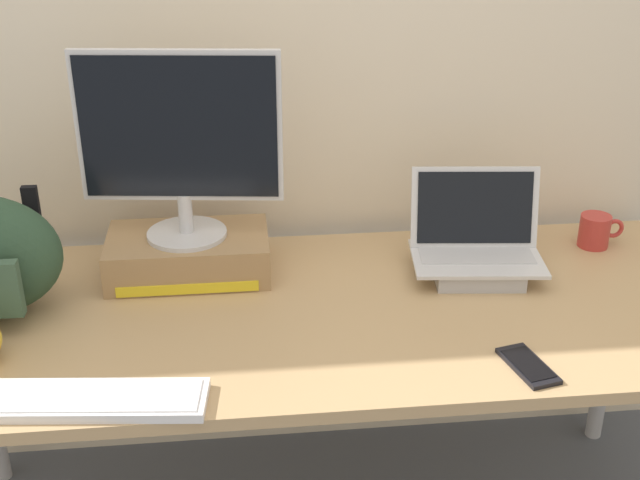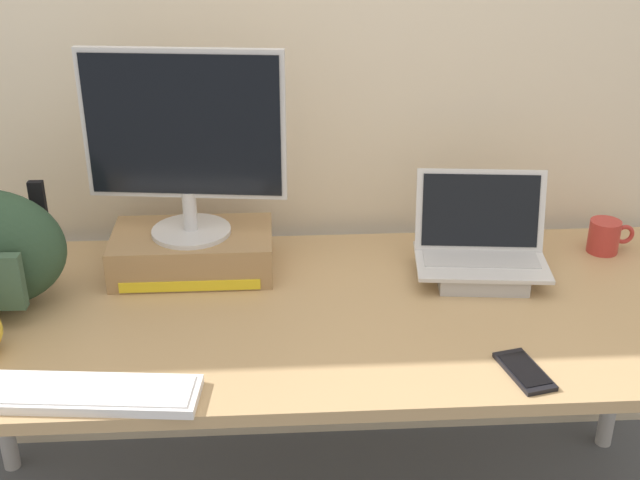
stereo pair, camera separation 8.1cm
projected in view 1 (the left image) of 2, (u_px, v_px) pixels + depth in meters
back_wall at (300, 31)px, 2.21m from camera, size 7.00×0.10×2.60m
desk at (320, 329)px, 2.02m from camera, size 2.00×0.82×0.74m
toner_box_yellow at (189, 254)px, 2.13m from camera, size 0.41×0.25×0.11m
desktop_monitor at (180, 142)px, 2.00m from camera, size 0.50×0.20×0.48m
open_laptop at (476, 254)px, 2.13m from camera, size 0.35×0.25×0.26m
external_keyboard at (93, 400)px, 1.64m from camera, size 0.46×0.17×0.02m
coffee_mug at (595, 231)px, 2.28m from camera, size 0.13×0.08×0.09m
cell_phone at (528, 366)px, 1.76m from camera, size 0.10×0.17×0.01m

